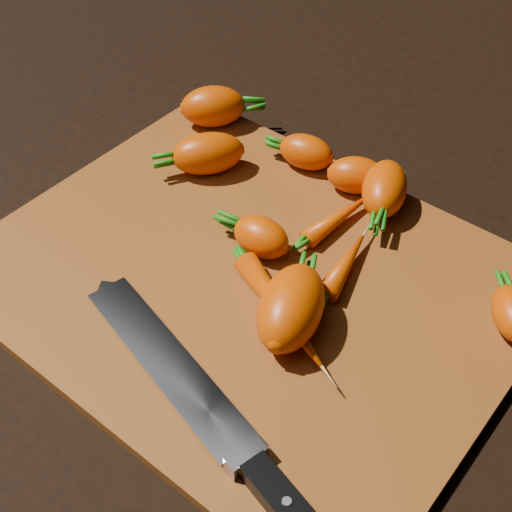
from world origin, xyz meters
The scene contains 13 objects.
ground centered at (0.00, 0.00, -0.01)m, with size 2.00×2.00×0.01m, color black.
cutting_board centered at (0.00, 0.00, 0.01)m, with size 0.50×0.40×0.01m, color brown.
carrot_0 centered at (-0.19, 0.17, 0.04)m, with size 0.08×0.05×0.05m, color #E14600.
carrot_1 centered at (-0.01, 0.03, 0.03)m, with size 0.06×0.04×0.04m, color #E14600.
carrot_2 centered at (0.04, 0.17, 0.04)m, with size 0.08×0.05×0.05m, color #E14600.
carrot_3 centered at (0.07, -0.03, 0.04)m, with size 0.09×0.06×0.06m, color #E14600.
carrot_4 centered at (-0.06, 0.17, 0.03)m, with size 0.06×0.04×0.04m, color #E14600.
carrot_5 centered at (0.01, 0.17, 0.03)m, with size 0.06×0.04×0.04m, color #E14600.
carrot_7 centered at (0.03, 0.11, 0.02)m, with size 0.10×0.02×0.02m, color #E14600.
carrot_8 centered at (0.06, -0.02, 0.02)m, with size 0.14×0.02×0.02m, color #E14600.
carrot_9 centered at (0.07, 0.06, 0.02)m, with size 0.09×0.02×0.02m, color #E14600.
carrot_10 centered at (-0.14, 0.10, 0.04)m, with size 0.08×0.05×0.05m, color #E14600.
knife centered at (0.03, -0.13, 0.02)m, with size 0.34×0.11×0.02m.
Camera 1 is at (0.30, -0.36, 0.51)m, focal length 50.00 mm.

